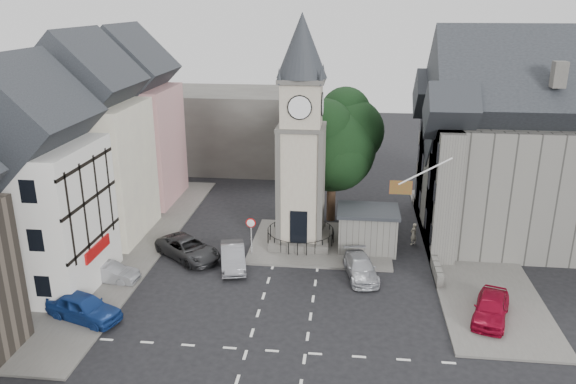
# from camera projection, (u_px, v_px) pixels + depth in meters

# --- Properties ---
(ground) EXTENTS (120.00, 120.00, 0.00)m
(ground) POSITION_uv_depth(u_px,v_px,m) (288.00, 297.00, 33.72)
(ground) COLOR black
(ground) RESTS_ON ground
(pavement_west) EXTENTS (6.00, 30.00, 0.14)m
(pavement_west) POSITION_uv_depth(u_px,v_px,m) (127.00, 246.00, 40.68)
(pavement_west) COLOR #595651
(pavement_west) RESTS_ON ground
(pavement_east) EXTENTS (6.00, 26.00, 0.14)m
(pavement_east) POSITION_uv_depth(u_px,v_px,m) (468.00, 250.00, 39.93)
(pavement_east) COLOR #595651
(pavement_east) RESTS_ON ground
(central_island) EXTENTS (10.00, 8.00, 0.16)m
(central_island) POSITION_uv_depth(u_px,v_px,m) (321.00, 243.00, 41.05)
(central_island) COLOR #595651
(central_island) RESTS_ON ground
(road_markings) EXTENTS (20.00, 8.00, 0.01)m
(road_markings) POSITION_uv_depth(u_px,v_px,m) (276.00, 351.00, 28.55)
(road_markings) COLOR silver
(road_markings) RESTS_ON ground
(clock_tower) EXTENTS (4.86, 4.86, 16.25)m
(clock_tower) POSITION_uv_depth(u_px,v_px,m) (301.00, 135.00, 38.61)
(clock_tower) COLOR #4C4944
(clock_tower) RESTS_ON ground
(stone_shelter) EXTENTS (4.30, 3.30, 3.08)m
(stone_shelter) POSITION_uv_depth(u_px,v_px,m) (367.00, 229.00, 39.75)
(stone_shelter) COLOR slate
(stone_shelter) RESTS_ON ground
(town_tree) EXTENTS (7.20, 7.20, 10.80)m
(town_tree) POSITION_uv_depth(u_px,v_px,m) (333.00, 136.00, 43.47)
(town_tree) COLOR black
(town_tree) RESTS_ON ground
(warning_sign_post) EXTENTS (0.70, 0.19, 2.85)m
(warning_sign_post) POSITION_uv_depth(u_px,v_px,m) (251.00, 229.00, 38.52)
(warning_sign_post) COLOR black
(warning_sign_post) RESTS_ON ground
(terrace_pink) EXTENTS (8.10, 7.60, 12.80)m
(terrace_pink) POSITION_uv_depth(u_px,v_px,m) (131.00, 127.00, 48.30)
(terrace_pink) COLOR tan
(terrace_pink) RESTS_ON ground
(terrace_cream) EXTENTS (8.10, 7.60, 12.80)m
(terrace_cream) POSITION_uv_depth(u_px,v_px,m) (89.00, 151.00, 40.78)
(terrace_cream) COLOR beige
(terrace_cream) RESTS_ON ground
(terrace_tudor) EXTENTS (8.10, 7.60, 12.00)m
(terrace_tudor) POSITION_uv_depth(u_px,v_px,m) (30.00, 191.00, 33.38)
(terrace_tudor) COLOR silver
(terrace_tudor) RESTS_ON ground
(backdrop_west) EXTENTS (20.00, 10.00, 8.00)m
(backdrop_west) POSITION_uv_depth(u_px,v_px,m) (207.00, 128.00, 60.04)
(backdrop_west) COLOR #4C4944
(backdrop_west) RESTS_ON ground
(east_building) EXTENTS (14.40, 11.40, 12.60)m
(east_building) POSITION_uv_depth(u_px,v_px,m) (520.00, 157.00, 40.36)
(east_building) COLOR slate
(east_building) RESTS_ON ground
(east_boundary_wall) EXTENTS (0.40, 16.00, 0.90)m
(east_boundary_wall) POSITION_uv_depth(u_px,v_px,m) (425.00, 233.00, 41.99)
(east_boundary_wall) COLOR slate
(east_boundary_wall) RESTS_ON ground
(flagpole) EXTENTS (3.68, 0.10, 2.74)m
(flagpole) POSITION_uv_depth(u_px,v_px,m) (425.00, 171.00, 34.36)
(flagpole) COLOR white
(flagpole) RESTS_ON ground
(car_west_blue) EXTENTS (4.83, 3.15, 1.53)m
(car_west_blue) POSITION_uv_depth(u_px,v_px,m) (84.00, 307.00, 31.17)
(car_west_blue) COLOR navy
(car_west_blue) RESTS_ON ground
(car_west_silver) EXTENTS (3.87, 1.63, 1.24)m
(car_west_silver) POSITION_uv_depth(u_px,v_px,m) (109.00, 273.00, 35.45)
(car_west_silver) COLOR gray
(car_west_silver) RESTS_ON ground
(car_west_grey) EXTENTS (5.56, 5.09, 1.44)m
(car_west_grey) POSITION_uv_depth(u_px,v_px,m) (188.00, 248.00, 38.66)
(car_west_grey) COLOR #28292B
(car_west_grey) RESTS_ON ground
(car_island_silver) EXTENTS (2.58, 4.71, 1.47)m
(car_island_silver) POSITION_uv_depth(u_px,v_px,m) (233.00, 256.00, 37.42)
(car_island_silver) COLOR gray
(car_island_silver) RESTS_ON ground
(car_island_east) EXTENTS (2.61, 4.66, 1.28)m
(car_island_east) POSITION_uv_depth(u_px,v_px,m) (361.00, 268.00, 36.05)
(car_island_east) COLOR #B1B3BA
(car_island_east) RESTS_ON ground
(car_east_red) EXTENTS (3.05, 4.69, 1.49)m
(car_east_red) POSITION_uv_depth(u_px,v_px,m) (491.00, 308.00, 31.16)
(car_east_red) COLOR maroon
(car_east_red) RESTS_ON ground
(pedestrian) EXTENTS (0.71, 0.69, 1.65)m
(pedestrian) POSITION_uv_depth(u_px,v_px,m) (414.00, 234.00, 40.80)
(pedestrian) COLOR beige
(pedestrian) RESTS_ON ground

